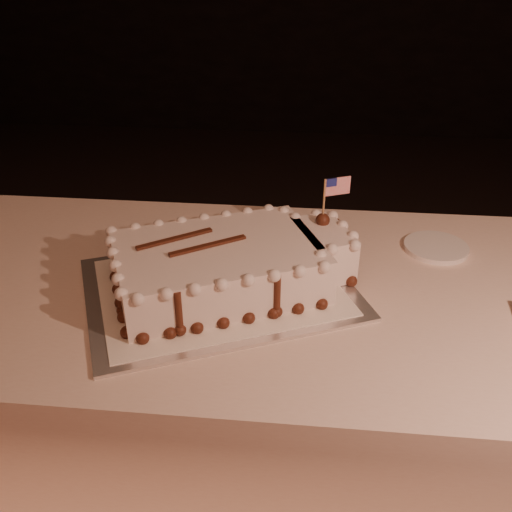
# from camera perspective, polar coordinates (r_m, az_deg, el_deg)

# --- Properties ---
(banquet_table) EXTENTS (2.40, 0.80, 0.75)m
(banquet_table) POSITION_cam_1_polar(r_m,az_deg,el_deg) (1.49, 7.47, -15.38)
(banquet_table) COLOR beige
(banquet_table) RESTS_ON ground
(cake_board) EXTENTS (0.68, 0.61, 0.01)m
(cake_board) POSITION_cam_1_polar(r_m,az_deg,el_deg) (1.23, -3.70, -3.26)
(cake_board) COLOR silver
(cake_board) RESTS_ON banquet_table
(doily) EXTENTS (0.61, 0.55, 0.00)m
(doily) POSITION_cam_1_polar(r_m,az_deg,el_deg) (1.23, -3.71, -3.06)
(doily) COLOR white
(doily) RESTS_ON cake_board
(sheet_cake) EXTENTS (0.55, 0.43, 0.21)m
(sheet_cake) POSITION_cam_1_polar(r_m,az_deg,el_deg) (1.21, -2.45, -0.81)
(sheet_cake) COLOR silver
(sheet_cake) RESTS_ON doily
(side_plate) EXTENTS (0.15, 0.15, 0.01)m
(side_plate) POSITION_cam_1_polar(r_m,az_deg,el_deg) (1.45, 17.56, 0.83)
(side_plate) COLOR silver
(side_plate) RESTS_ON banquet_table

